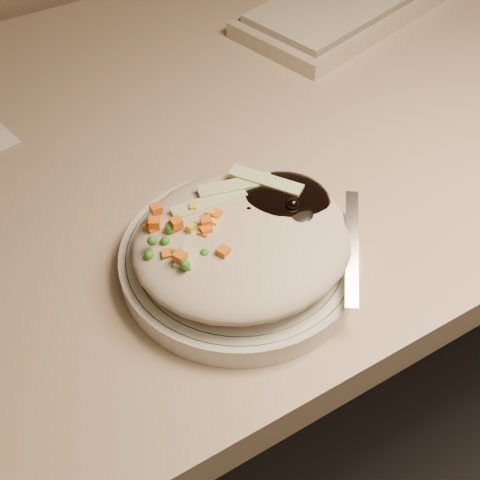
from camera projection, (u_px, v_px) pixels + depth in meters
desk at (221, 240)px, 0.90m from camera, size 1.40×0.70×0.74m
plate at (240, 260)px, 0.59m from camera, size 0.21×0.21×0.02m
plate_rim at (240, 253)px, 0.59m from camera, size 0.20×0.20×0.00m
meal at (245, 234)px, 0.57m from camera, size 0.21×0.19×0.05m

